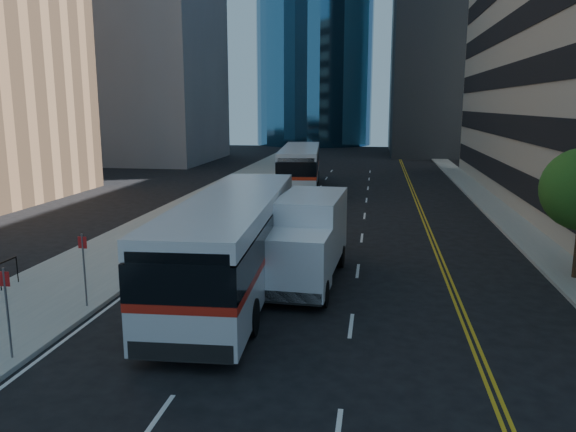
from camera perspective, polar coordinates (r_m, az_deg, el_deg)
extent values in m
plane|color=black|center=(16.27, 4.27, -13.59)|extent=(160.00, 160.00, 0.00)
cube|color=gray|center=(41.94, -7.25, 1.88)|extent=(5.00, 90.00, 0.15)
cube|color=gray|center=(41.06, 19.89, 1.09)|extent=(2.00, 90.00, 0.15)
cube|color=gray|center=(73.59, -15.32, 19.19)|extent=(18.00, 18.00, 35.00)
cube|color=silver|center=(21.03, -5.53, -4.82)|extent=(3.66, 13.84, 1.26)
cube|color=red|center=(20.83, -5.57, -2.85)|extent=(3.68, 13.86, 0.25)
cube|color=black|center=(20.69, -5.60, -1.17)|extent=(3.68, 13.86, 1.03)
cube|color=silver|center=(20.52, -5.65, 1.17)|extent=(3.66, 13.84, 0.57)
cylinder|color=black|center=(17.75, -12.59, -9.67)|extent=(0.40, 1.16, 1.14)
cylinder|color=black|center=(17.10, -3.74, -10.23)|extent=(0.40, 1.16, 1.14)
cylinder|color=black|center=(24.87, -6.92, -3.41)|extent=(0.40, 1.16, 1.14)
cylinder|color=black|center=(24.42, -0.65, -3.60)|extent=(0.40, 1.16, 1.14)
cube|color=silver|center=(46.23, 1.25, 3.99)|extent=(4.06, 13.53, 1.22)
cube|color=red|center=(46.15, 1.25, 4.87)|extent=(4.08, 13.56, 0.24)
cube|color=black|center=(46.08, 1.26, 5.63)|extent=(4.08, 13.56, 1.00)
cube|color=silver|center=(46.01, 1.26, 6.66)|extent=(4.06, 13.53, 0.56)
cylinder|color=black|center=(42.42, -0.79, 2.73)|extent=(0.43, 1.14, 1.11)
cylinder|color=black|center=(42.29, 2.79, 2.69)|extent=(0.43, 1.14, 1.11)
cylinder|color=black|center=(49.88, -0.09, 4.01)|extent=(0.43, 1.14, 1.11)
cylinder|color=black|center=(49.77, 2.96, 3.97)|extent=(0.43, 1.14, 1.11)
cube|color=white|center=(19.48, 0.65, -4.84)|extent=(2.48, 2.29, 2.07)
cube|color=black|center=(18.49, 0.08, -4.45)|extent=(2.17, 0.17, 1.08)
cube|color=white|center=(22.63, 2.38, -1.03)|extent=(2.61, 4.85, 2.56)
cube|color=black|center=(21.96, 1.87, -5.39)|extent=(2.10, 6.59, 0.25)
cylinder|color=black|center=(19.81, -2.51, -7.47)|extent=(0.33, 0.96, 0.95)
cylinder|color=black|center=(19.41, 3.64, -7.88)|extent=(0.33, 0.96, 0.95)
cylinder|color=black|center=(24.40, 0.38, -3.85)|extent=(0.33, 0.96, 0.95)
cylinder|color=black|center=(24.08, 5.36, -4.11)|extent=(0.33, 0.96, 0.95)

